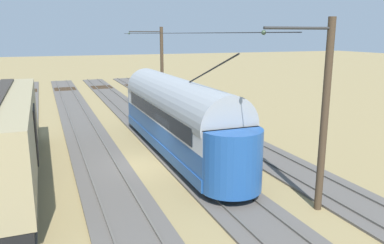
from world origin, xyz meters
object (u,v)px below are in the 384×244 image
Objects in this scene: catenary_pole_mid_near at (323,114)px; switch_stand at (213,109)px; catenary_pole_foreground at (161,68)px; vintage_streetcar at (176,114)px; coach_adjacent at (1,135)px.

catenary_pole_mid_near is 5.88× the size of switch_stand.
catenary_pole_foreground and catenary_pole_mid_near have the same top height.
vintage_streetcar is at bearing 53.34° from switch_stand.
vintage_streetcar is at bearing -73.33° from catenary_pole_mid_near.
catenary_pole_foreground is at bearing -90.00° from catenary_pole_mid_near.
catenary_pole_foreground reaches higher than vintage_streetcar.
vintage_streetcar reaches higher than switch_stand.
vintage_streetcar is 8.91m from coach_adjacent.
catenary_pole_mid_near is (-11.52, 7.86, 1.64)m from coach_adjacent.
catenary_pole_mid_near is (0.00, 20.71, 0.00)m from catenary_pole_foreground.
vintage_streetcar is 9.43m from catenary_pole_mid_near.
vintage_streetcar is 2.22× the size of catenary_pole_foreground.
vintage_streetcar is at bearing -173.21° from coach_adjacent.
catenary_pole_foreground is at bearing -102.74° from vintage_streetcar.
switch_stand is (-3.17, -16.76, -3.10)m from catenary_pole_mid_near.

